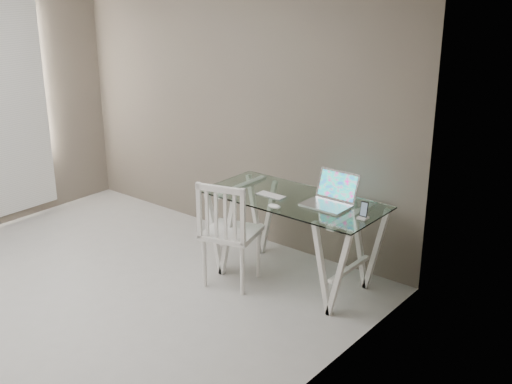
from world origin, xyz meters
TOP-DOWN VIEW (x-y plane):
  - room at (-0.06, 0.02)m, footprint 4.50×4.52m
  - desk at (1.09, 1.71)m, footprint 1.50×0.70m
  - chair at (0.73, 1.31)m, footprint 0.52×0.52m
  - laptop at (1.40, 1.79)m, footprint 0.36×0.34m
  - keyboard at (0.91, 1.65)m, footprint 0.26×0.11m
  - mouse at (1.11, 1.43)m, footprint 0.11×0.07m
  - phone_dock at (1.76, 1.68)m, footprint 0.07×0.07m

SIDE VIEW (x-z plane):
  - desk at x=1.09m, z-range 0.01..0.76m
  - chair at x=0.73m, z-range 0.05..0.97m
  - keyboard at x=0.91m, z-range 0.75..0.75m
  - mouse at x=1.11m, z-range 0.75..0.78m
  - phone_dock at x=1.76m, z-range 0.72..0.85m
  - laptop at x=1.40m, z-range 0.68..0.93m
  - room at x=-0.06m, z-range 0.36..3.07m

